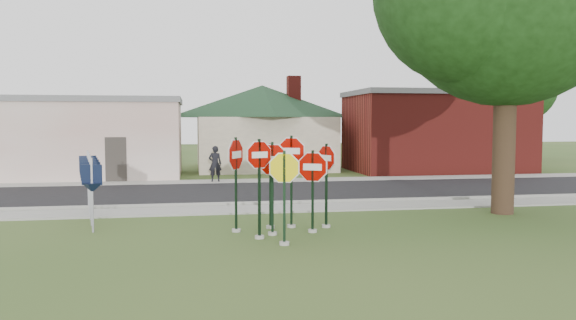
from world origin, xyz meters
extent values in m
plane|color=#314E1D|center=(0.00, 0.00, 0.00)|extent=(120.00, 120.00, 0.00)
cube|color=gray|center=(0.00, 5.50, 0.03)|extent=(60.00, 1.60, 0.06)
cube|color=black|center=(0.00, 10.00, 0.02)|extent=(60.00, 7.00, 0.04)
cube|color=gray|center=(0.00, 14.30, 0.03)|extent=(60.00, 1.60, 0.06)
cube|color=gray|center=(0.00, 6.50, 0.07)|extent=(60.00, 0.20, 0.14)
cylinder|color=#9B9990|center=(-0.30, 1.35, 0.04)|extent=(0.24, 0.24, 0.08)
cube|color=black|center=(-0.30, 1.35, 1.22)|extent=(0.07, 0.07, 2.44)
cylinder|color=white|center=(-0.30, 1.35, 1.98)|extent=(1.10, 0.38, 1.16)
cylinder|color=#920600|center=(-0.30, 1.35, 1.98)|extent=(1.02, 0.35, 1.07)
cube|color=white|center=(-0.30, 1.35, 1.98)|extent=(0.51, 0.18, 0.18)
cylinder|color=#9B9990|center=(-0.19, 0.12, 0.04)|extent=(0.24, 0.24, 0.08)
cube|color=black|center=(-0.19, 0.12, 1.14)|extent=(0.07, 0.06, 2.28)
cylinder|color=white|center=(-0.19, 0.12, 1.87)|extent=(0.99, 0.25, 1.02)
cylinder|color=yellow|center=(-0.19, 0.12, 1.87)|extent=(0.92, 0.24, 0.94)
cylinder|color=#9B9990|center=(-0.70, 0.96, 0.04)|extent=(0.24, 0.24, 0.08)
cube|color=black|center=(-0.70, 0.96, 1.27)|extent=(0.07, 0.07, 2.53)
cylinder|color=white|center=(-0.70, 0.96, 2.13)|extent=(0.91, 0.41, 0.99)
cylinder|color=#920600|center=(-0.70, 0.96, 2.13)|extent=(0.84, 0.38, 0.91)
cube|color=white|center=(-0.70, 0.96, 2.13)|extent=(0.42, 0.19, 0.16)
cylinder|color=#9B9990|center=(0.80, 1.52, 0.04)|extent=(0.24, 0.24, 0.08)
cube|color=black|center=(0.80, 1.52, 1.10)|extent=(0.08, 0.07, 2.21)
cylinder|color=white|center=(0.80, 1.52, 1.76)|extent=(0.99, 0.55, 1.12)
cylinder|color=#920600|center=(0.80, 1.52, 1.76)|extent=(0.92, 0.52, 1.04)
cube|color=white|center=(0.80, 1.52, 1.76)|extent=(0.46, 0.26, 0.18)
cylinder|color=#9B9990|center=(0.36, 2.29, 0.04)|extent=(0.24, 0.24, 0.08)
cube|color=black|center=(0.36, 2.29, 1.29)|extent=(0.07, 0.07, 2.58)
cylinder|color=white|center=(0.36, 2.29, 2.15)|extent=(0.99, 0.43, 1.07)
cylinder|color=#920600|center=(0.36, 2.29, 2.15)|extent=(0.92, 0.40, 0.99)
cube|color=white|center=(0.36, 2.29, 2.15)|extent=(0.46, 0.20, 0.17)
cylinder|color=#9B9990|center=(-0.23, 2.26, 0.04)|extent=(0.24, 0.24, 0.08)
cube|color=black|center=(-0.23, 2.26, 1.19)|extent=(0.07, 0.06, 2.37)
cylinder|color=white|center=(-0.23, 2.26, 1.92)|extent=(1.10, 0.33, 1.14)
cylinder|color=#920600|center=(-0.23, 2.26, 1.92)|extent=(1.02, 0.31, 1.06)
cube|color=white|center=(-0.23, 2.26, 1.92)|extent=(0.51, 0.15, 0.18)
cylinder|color=#9B9990|center=(1.32, 2.12, 0.04)|extent=(0.24, 0.24, 0.08)
cube|color=black|center=(1.32, 2.12, 1.18)|extent=(0.07, 0.08, 2.35)
cylinder|color=white|center=(1.32, 2.12, 1.96)|extent=(0.46, 0.88, 0.98)
cylinder|color=#920600|center=(1.32, 2.12, 1.96)|extent=(0.43, 0.82, 0.91)
cube|color=white|center=(1.32, 2.12, 1.96)|extent=(0.21, 0.41, 0.16)
cylinder|color=#9B9990|center=(-1.21, 1.93, 0.04)|extent=(0.24, 0.24, 0.08)
cube|color=black|center=(-1.21, 1.93, 1.28)|extent=(0.07, 0.08, 2.55)
cylinder|color=white|center=(-1.21, 1.93, 2.08)|extent=(0.60, 1.03, 1.18)
cylinder|color=#920600|center=(-1.21, 1.93, 2.08)|extent=(0.56, 0.96, 1.09)
cube|color=white|center=(-1.21, 1.93, 2.08)|extent=(0.28, 0.48, 0.19)
cube|color=#59595E|center=(-5.00, 2.50, 1.00)|extent=(0.05, 0.05, 2.00)
cube|color=black|center=(-5.00, 2.50, 1.55)|extent=(0.55, 0.13, 0.55)
cone|color=black|center=(-5.00, 2.50, 1.20)|extent=(0.65, 0.65, 0.25)
cube|color=#59595E|center=(-5.20, 3.50, 1.00)|extent=(0.05, 0.05, 2.00)
cube|color=black|center=(-5.20, 3.50, 1.55)|extent=(0.55, 0.09, 0.55)
cone|color=black|center=(-5.20, 3.50, 1.20)|extent=(0.62, 0.62, 0.25)
cube|color=#59595E|center=(-5.40, 4.50, 1.00)|extent=(0.05, 0.05, 2.00)
cube|color=black|center=(-5.40, 4.50, 1.55)|extent=(0.55, 0.05, 0.55)
cone|color=black|center=(-5.40, 4.50, 1.20)|extent=(0.58, 0.58, 0.25)
cube|color=#59595E|center=(-5.60, 5.50, 1.00)|extent=(0.05, 0.05, 2.00)
cube|color=black|center=(-5.60, 5.50, 1.55)|extent=(0.55, 0.05, 0.55)
cone|color=black|center=(-5.60, 5.50, 1.20)|extent=(0.58, 0.58, 0.25)
cube|color=#59595E|center=(-5.80, 6.50, 1.00)|extent=(0.05, 0.05, 2.00)
cube|color=black|center=(-5.80, 6.50, 1.55)|extent=(0.55, 0.09, 0.55)
cone|color=black|center=(-5.80, 6.50, 1.20)|extent=(0.62, 0.62, 0.25)
cube|color=silver|center=(-9.00, 18.00, 2.00)|extent=(12.00, 6.00, 4.00)
cube|color=slate|center=(-9.00, 18.00, 4.05)|extent=(12.20, 6.20, 0.30)
cube|color=#332D28|center=(-6.00, 15.02, 1.10)|extent=(1.00, 0.10, 2.20)
cube|color=beige|center=(2.00, 22.00, 1.60)|extent=(8.00, 8.00, 3.20)
pyramid|color=black|center=(2.00, 22.00, 5.20)|extent=(11.60, 11.60, 2.00)
cube|color=maroon|center=(4.00, 22.00, 5.00)|extent=(0.80, 0.80, 1.60)
cube|color=maroon|center=(12.00, 18.50, 2.25)|extent=(10.00, 6.00, 4.50)
cube|color=slate|center=(12.00, 18.50, 4.60)|extent=(10.20, 6.20, 0.30)
cube|color=white|center=(10.00, 15.55, 2.60)|extent=(2.00, 0.08, 0.90)
cylinder|color=#312316|center=(7.50, 3.50, 2.81)|extent=(0.70, 0.70, 5.62)
cylinder|color=#312316|center=(22.00, 26.00, 2.00)|extent=(0.50, 0.50, 4.00)
sphere|color=black|center=(22.00, 26.00, 5.60)|extent=(5.60, 5.60, 5.60)
imported|color=black|center=(-1.28, 14.13, 0.92)|extent=(0.64, 0.43, 1.72)
camera|label=1|loc=(-2.35, -13.03, 2.99)|focal=35.00mm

